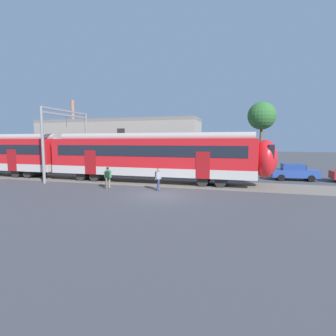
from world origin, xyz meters
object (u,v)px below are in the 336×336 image
pedestrian_grey (158,177)px  pedestrian_green (108,176)px  parked_car_blue (294,172)px  commuter_train (67,155)px

pedestrian_grey → pedestrian_green: bearing=-174.3°
parked_car_blue → commuter_train: bearing=-167.3°
commuter_train → pedestrian_grey: bearing=-19.0°
pedestrian_green → parked_car_blue: size_ratio=0.41×
pedestrian_green → pedestrian_grey: 3.91m
parked_car_blue → pedestrian_grey: bearing=-141.3°
commuter_train → pedestrian_green: bearing=-31.1°
commuter_train → pedestrian_green: size_ratio=22.83×
pedestrian_grey → parked_car_blue: (10.43, 8.36, -0.21)m
commuter_train → pedestrian_green: 7.87m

